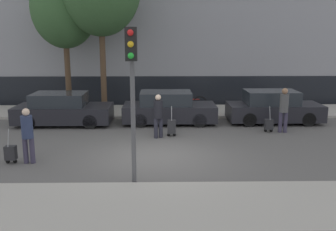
{
  "coord_description": "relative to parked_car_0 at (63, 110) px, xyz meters",
  "views": [
    {
      "loc": [
        0.14,
        -11.52,
        3.79
      ],
      "look_at": [
        0.38,
        1.8,
        0.95
      ],
      "focal_mm": 40.0,
      "sensor_mm": 36.0,
      "label": 1
    }
  ],
  "objects": [
    {
      "name": "trolley_center",
      "position": [
        4.67,
        -2.07,
        -0.27
      ],
      "size": [
        0.34,
        0.29,
        1.18
      ],
      "color": "#262628",
      "rests_on": "ground_plane"
    },
    {
      "name": "pedestrian_center",
      "position": [
        4.16,
        -2.28,
        0.29
      ],
      "size": [
        0.34,
        0.34,
        1.66
      ],
      "rotation": [
        0.0,
        0.0,
        3.54
      ],
      "color": "#23232D",
      "rests_on": "ground_plane"
    },
    {
      "name": "parked_car_2",
      "position": [
        9.25,
        0.21,
        0.02
      ],
      "size": [
        4.09,
        1.72,
        1.43
      ],
      "color": "black",
      "rests_on": "ground_plane"
    },
    {
      "name": "pedestrian_right",
      "position": [
        9.14,
        -1.55,
        0.37
      ],
      "size": [
        0.35,
        0.34,
        1.79
      ],
      "rotation": [
        0.0,
        0.0,
        -0.1
      ],
      "color": "#383347",
      "rests_on": "ground_plane"
    },
    {
      "name": "parked_car_0",
      "position": [
        0.0,
        0.0,
        0.0
      ],
      "size": [
        4.1,
        1.83,
        1.39
      ],
      "color": "black",
      "rests_on": "ground_plane"
    },
    {
      "name": "trolley_right",
      "position": [
        8.59,
        -1.5,
        -0.33
      ],
      "size": [
        0.34,
        0.29,
        1.06
      ],
      "color": "#262628",
      "rests_on": "ground_plane"
    },
    {
      "name": "parked_car_1",
      "position": [
        4.59,
        0.19,
        0.01
      ],
      "size": [
        4.04,
        1.83,
        1.4
      ],
      "color": "black",
      "rests_on": "ground_plane"
    },
    {
      "name": "pedestrian_left",
      "position": [
        0.26,
        -5.1,
        0.31
      ],
      "size": [
        0.35,
        0.34,
        1.7
      ],
      "rotation": [
        0.0,
        0.0,
        0.02
      ],
      "color": "#383347",
      "rests_on": "ground_plane"
    },
    {
      "name": "parked_bicycle",
      "position": [
        5.69,
        2.46,
        -0.16
      ],
      "size": [
        1.77,
        0.06,
        0.96
      ],
      "color": "black",
      "rests_on": "sidewalk_far"
    },
    {
      "name": "bare_tree_down_street",
      "position": [
        -0.39,
        2.8,
        4.46
      ],
      "size": [
        3.19,
        3.19,
        6.96
      ],
      "color": "#4C3826",
      "rests_on": "sidewalk_far"
    },
    {
      "name": "traffic_light",
      "position": [
        3.56,
        -6.84,
        2.19
      ],
      "size": [
        0.28,
        0.47,
        4.0
      ],
      "color": "#515154",
      "rests_on": "ground_plane"
    },
    {
      "name": "trolley_left",
      "position": [
        -0.29,
        -5.11,
        -0.32
      ],
      "size": [
        0.34,
        0.29,
        1.09
      ],
      "color": "#262628",
      "rests_on": "ground_plane"
    },
    {
      "name": "sidewalk_far",
      "position": [
        4.14,
        2.52,
        -0.59
      ],
      "size": [
        28.0,
        3.0,
        0.12
      ],
      "color": "#A39E93",
      "rests_on": "ground_plane"
    },
    {
      "name": "ground_plane",
      "position": [
        4.14,
        -4.48,
        -0.65
      ],
      "size": [
        80.0,
        80.0,
        0.0
      ],
      "primitive_type": "plane",
      "color": "#565451"
    },
    {
      "name": "sidewalk_near",
      "position": [
        4.14,
        -8.23,
        -0.59
      ],
      "size": [
        28.0,
        2.5,
        0.12
      ],
      "color": "#A39E93",
      "rests_on": "ground_plane"
    }
  ]
}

